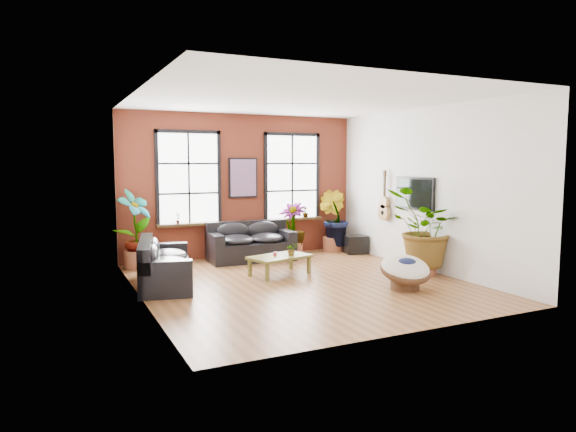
% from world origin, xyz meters
% --- Properties ---
extents(room, '(6.04, 6.54, 3.54)m').
position_xyz_m(room, '(0.00, 0.15, 1.75)').
color(room, brown).
rests_on(room, ground).
extents(sofa_back, '(2.04, 1.06, 0.92)m').
position_xyz_m(sofa_back, '(-0.04, 2.63, 0.41)').
color(sofa_back, black).
rests_on(sofa_back, ground).
extents(sofa_left, '(1.35, 2.34, 0.87)m').
position_xyz_m(sofa_left, '(-2.47, 0.98, 0.39)').
color(sofa_left, black).
rests_on(sofa_left, ground).
extents(coffee_table, '(1.41, 1.03, 0.49)m').
position_xyz_m(coffee_table, '(-0.08, 0.84, 0.36)').
color(coffee_table, brown).
rests_on(coffee_table, ground).
extents(papasan_chair, '(1.09, 1.10, 0.69)m').
position_xyz_m(papasan_chair, '(1.50, -1.26, 0.36)').
color(papasan_chair, '#4C2E1B').
rests_on(papasan_chair, ground).
extents(poster, '(0.74, 0.06, 0.98)m').
position_xyz_m(poster, '(0.00, 3.18, 1.95)').
color(poster, black).
rests_on(poster, room).
extents(tv_wall_unit, '(0.13, 1.86, 1.20)m').
position_xyz_m(tv_wall_unit, '(2.93, 0.60, 1.54)').
color(tv_wall_unit, black).
rests_on(tv_wall_unit, room).
extents(media_box, '(0.64, 0.56, 0.46)m').
position_xyz_m(media_box, '(2.73, 2.31, 0.23)').
color(media_box, black).
rests_on(media_box, ground).
extents(pot_back_left, '(0.61, 0.61, 0.40)m').
position_xyz_m(pot_back_left, '(-2.65, 2.77, 0.20)').
color(pot_back_left, brown).
rests_on(pot_back_left, ground).
extents(pot_back_right, '(0.69, 0.69, 0.38)m').
position_xyz_m(pot_back_right, '(2.36, 2.82, 0.19)').
color(pot_back_right, brown).
rests_on(pot_back_right, ground).
extents(pot_right_wall, '(0.67, 0.67, 0.40)m').
position_xyz_m(pot_right_wall, '(2.61, -0.44, 0.20)').
color(pot_right_wall, brown).
rests_on(pot_right_wall, ground).
extents(pot_mid, '(0.64, 0.64, 0.37)m').
position_xyz_m(pot_mid, '(1.04, 2.55, 0.19)').
color(pot_mid, brown).
rests_on(pot_mid, ground).
extents(floor_plant_back_left, '(1.02, 0.97, 1.61)m').
position_xyz_m(floor_plant_back_left, '(-2.67, 2.73, 0.96)').
color(floor_plant_back_left, '#1C3E10').
rests_on(floor_plant_back_left, ground).
extents(floor_plant_back_right, '(0.92, 0.99, 1.46)m').
position_xyz_m(floor_plant_back_right, '(2.38, 2.84, 0.88)').
color(floor_plant_back_right, '#1C3E10').
rests_on(floor_plant_back_right, ground).
extents(floor_plant_right_wall, '(1.69, 1.53, 1.64)m').
position_xyz_m(floor_plant_right_wall, '(2.61, -0.46, 0.98)').
color(floor_plant_right_wall, '#1C3E10').
rests_on(floor_plant_right_wall, ground).
extents(floor_plant_mid, '(0.94, 0.94, 1.20)m').
position_xyz_m(floor_plant_mid, '(1.05, 2.58, 0.74)').
color(floor_plant_mid, '#1C3E10').
rests_on(floor_plant_mid, ground).
extents(table_plant, '(0.24, 0.21, 0.26)m').
position_xyz_m(table_plant, '(0.15, 0.75, 0.54)').
color(table_plant, '#1C3E10').
rests_on(table_plant, coffee_table).
extents(sill_plant_left, '(0.17, 0.17, 0.27)m').
position_xyz_m(sill_plant_left, '(-1.65, 3.13, 1.04)').
color(sill_plant_left, '#1C3E10').
rests_on(sill_plant_left, room).
extents(sill_plant_right, '(0.19, 0.19, 0.27)m').
position_xyz_m(sill_plant_right, '(1.70, 3.13, 1.04)').
color(sill_plant_right, '#1C3E10').
rests_on(sill_plant_right, room).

